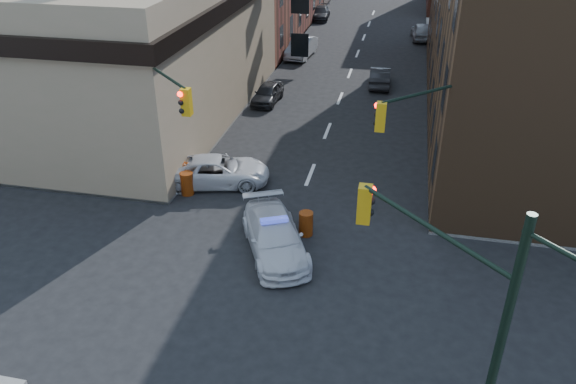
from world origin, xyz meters
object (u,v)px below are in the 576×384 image
at_px(parked_car_enear, 380,77).
at_px(barrel_road, 306,224).
at_px(barricade_nw_a, 176,171).
at_px(pedestrian_a, 128,176).
at_px(parked_car_wnear, 267,93).
at_px(pickup, 217,171).
at_px(pedestrian_b, 74,154).
at_px(barrel_bank, 187,183).
at_px(police_car, 275,236).
at_px(parked_car_wfar, 301,48).

height_order(parked_car_enear, barrel_road, parked_car_enear).
height_order(parked_car_enear, barricade_nw_a, parked_car_enear).
bearing_deg(pedestrian_a, parked_car_wnear, 92.59).
xyz_separation_m(pickup, parked_car_enear, (6.89, 17.36, -0.03)).
xyz_separation_m(pedestrian_a, barricade_nw_a, (1.80, 1.52, -0.31)).
xyz_separation_m(parked_car_enear, pedestrian_a, (-10.80, -19.18, 0.26)).
bearing_deg(pedestrian_a, pedestrian_b, 173.56).
bearing_deg(pedestrian_b, barrel_bank, 0.50).
distance_m(police_car, barricade_nw_a, 7.97).
bearing_deg(barrel_road, pickup, 144.76).
distance_m(pickup, barricade_nw_a, 2.14).
distance_m(parked_car_wnear, parked_car_enear, 9.01).
relative_size(police_car, parked_car_enear, 1.24).
xyz_separation_m(barrel_road, barricade_nw_a, (-7.29, 3.37, 0.10)).
distance_m(pedestrian_b, barrel_road, 13.41).
distance_m(barrel_bank, barricade_nw_a, 1.44).
xyz_separation_m(parked_car_wfar, parked_car_enear, (7.19, -6.46, -0.13)).
bearing_deg(barricade_nw_a, pedestrian_a, -130.97).
distance_m(parked_car_wnear, pedestrian_b, 14.29).
distance_m(police_car, barrel_bank, 6.55).
xyz_separation_m(parked_car_enear, barrel_bank, (-8.00, -18.69, -0.12)).
relative_size(pedestrian_b, barrel_road, 1.48).
bearing_deg(police_car, parked_car_wnear, 79.56).
relative_size(parked_car_wfar, barrel_road, 4.58).
xyz_separation_m(parked_car_wfar, barricade_nw_a, (-1.81, -24.12, -0.18)).
distance_m(pedestrian_a, pedestrian_b, 4.18).
xyz_separation_m(police_car, pedestrian_a, (-8.08, 3.38, 0.20)).
height_order(parked_car_wnear, barrel_road, parked_car_wnear).
xyz_separation_m(parked_car_wfar, barrel_bank, (-0.81, -25.15, -0.25)).
xyz_separation_m(parked_car_wfar, pedestrian_a, (-3.61, -25.64, 0.13)).
relative_size(parked_car_wfar, barrel_bank, 4.34).
relative_size(pedestrian_a, barrel_road, 1.48).
bearing_deg(barricade_nw_a, barrel_bank, -37.05).
relative_size(parked_car_wfar, pedestrian_a, 3.10).
distance_m(pickup, parked_car_enear, 18.68).
height_order(pedestrian_a, barricade_nw_a, pedestrian_a).
distance_m(pickup, barrel_bank, 1.74).
relative_size(pickup, pedestrian_b, 3.25).
relative_size(pickup, pedestrian_a, 3.25).
xyz_separation_m(pickup, barrel_bank, (-1.11, -1.32, -0.15)).
distance_m(parked_car_wfar, pedestrian_a, 25.89).
bearing_deg(pedestrian_b, pickup, 11.60).
bearing_deg(police_car, barrel_bank, 118.47).
height_order(pickup, pedestrian_b, pedestrian_b).
relative_size(pickup, parked_car_wnear, 1.35).
xyz_separation_m(police_car, barrel_road, (1.01, 1.54, -0.21)).
distance_m(pickup, parked_car_wfar, 23.83).
xyz_separation_m(pedestrian_b, barricade_nw_a, (5.64, -0.12, -0.31)).
relative_size(pickup, barrel_bank, 4.55).
height_order(pickup, barrel_road, pickup).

